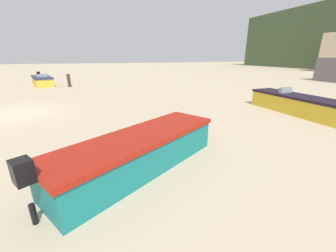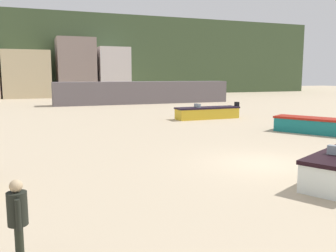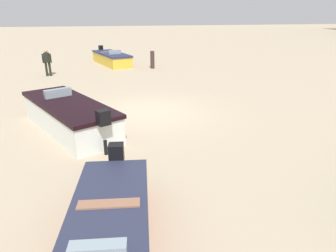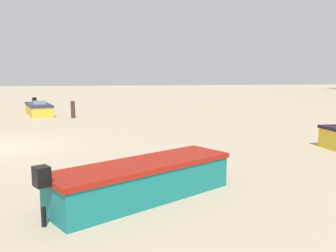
# 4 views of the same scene
# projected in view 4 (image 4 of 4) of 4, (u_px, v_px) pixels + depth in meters

# --- Properties ---
(ground_plane) EXTENTS (160.00, 160.00, 0.00)m
(ground_plane) POSITION_uv_depth(u_px,v_px,m) (7.00, 147.00, 14.97)
(ground_plane) COLOR tan
(boat_teal_2) EXTENTS (3.61, 4.79, 1.24)m
(boat_teal_2) POSITION_uv_depth(u_px,v_px,m) (143.00, 180.00, 8.69)
(boat_teal_2) COLOR #187676
(boat_teal_2) RESTS_ON ground
(boat_yellow_5) EXTENTS (5.04, 2.84, 1.17)m
(boat_yellow_5) POSITION_uv_depth(u_px,v_px,m) (39.00, 109.00, 26.58)
(boat_yellow_5) COLOR gold
(boat_yellow_5) RESTS_ON ground
(mooring_post_near_water) EXTENTS (0.28, 0.28, 1.18)m
(mooring_post_near_water) POSITION_uv_depth(u_px,v_px,m) (73.00, 110.00, 24.70)
(mooring_post_near_water) COLOR #3D2B28
(mooring_post_near_water) RESTS_ON ground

